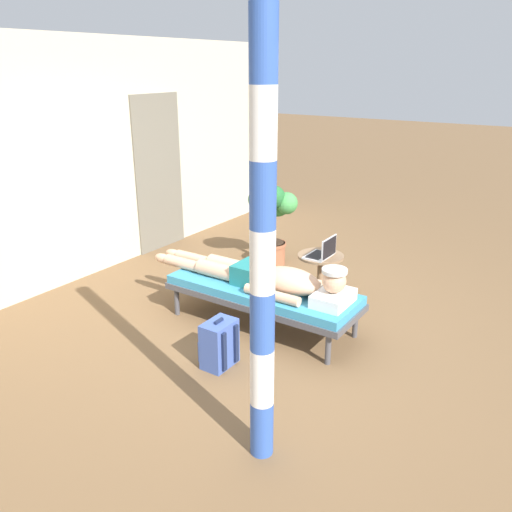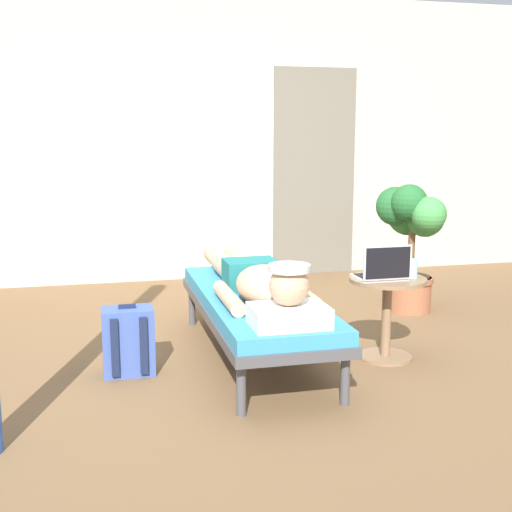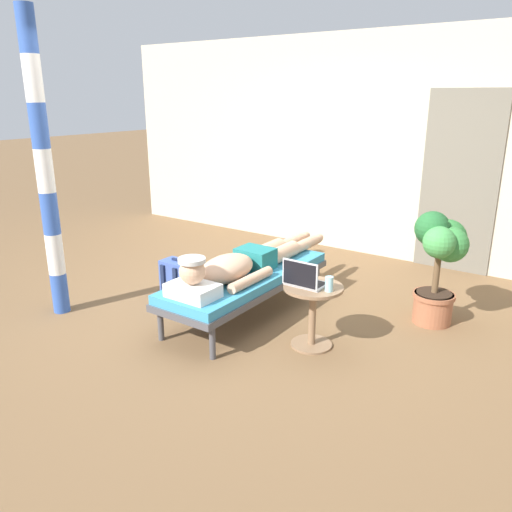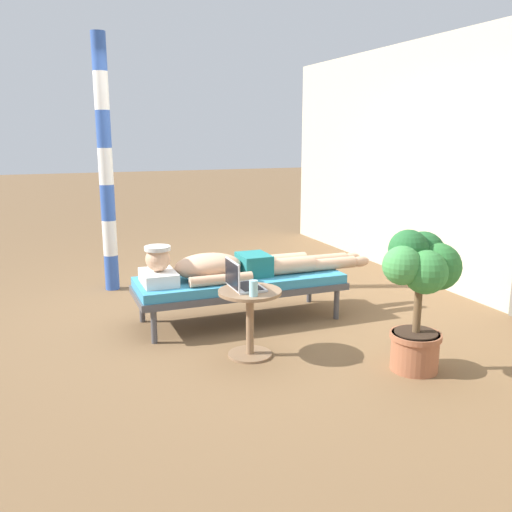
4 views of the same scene
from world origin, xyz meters
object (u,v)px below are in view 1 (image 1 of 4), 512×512
(drink_glass, at_px, (330,246))
(porch_post, at_px, (263,261))
(lounge_chair, at_px, (262,292))
(laptop, at_px, (323,252))
(backpack, at_px, (219,344))
(side_table, at_px, (320,270))
(person_reclining, at_px, (268,277))
(potted_plant, at_px, (271,213))

(drink_glass, xyz_separation_m, porch_post, (-2.43, -0.73, 0.75))
(lounge_chair, bearing_deg, drink_glass, -13.67)
(laptop, bearing_deg, backpack, 173.89)
(side_table, height_order, drink_glass, drink_glass)
(drink_glass, relative_size, porch_post, 0.04)
(lounge_chair, height_order, person_reclining, person_reclining)
(side_table, distance_m, potted_plant, 1.27)
(person_reclining, bearing_deg, side_table, -9.85)
(person_reclining, distance_m, potted_plant, 1.73)
(drink_glass, xyz_separation_m, backpack, (-1.75, 0.14, -0.39))
(person_reclining, xyz_separation_m, laptop, (0.74, -0.19, 0.06))
(lounge_chair, distance_m, side_table, 0.83)
(person_reclining, xyz_separation_m, side_table, (0.80, -0.14, -0.16))
(backpack, xyz_separation_m, porch_post, (-0.68, -0.87, 1.14))
(laptop, height_order, potted_plant, potted_plant)
(backpack, bearing_deg, side_table, -4.07)
(potted_plant, bearing_deg, side_table, -123.07)
(laptop, distance_m, drink_glass, 0.21)
(person_reclining, distance_m, laptop, 0.77)
(laptop, height_order, porch_post, porch_post)
(potted_plant, bearing_deg, drink_glass, -116.21)
(potted_plant, height_order, porch_post, porch_post)
(porch_post, bearing_deg, potted_plant, 31.17)
(lounge_chair, height_order, drink_glass, drink_glass)
(backpack, bearing_deg, lounge_chair, 6.46)
(lounge_chair, height_order, side_table, side_table)
(lounge_chair, xyz_separation_m, backpack, (-0.80, -0.09, -0.15))
(lounge_chair, bearing_deg, person_reclining, -90.00)
(lounge_chair, distance_m, person_reclining, 0.19)
(side_table, bearing_deg, drink_glass, -10.40)
(lounge_chair, relative_size, side_table, 3.60)
(backpack, bearing_deg, laptop, -6.11)
(laptop, relative_size, potted_plant, 0.30)
(side_table, height_order, porch_post, porch_post)
(side_table, distance_m, porch_post, 2.60)
(side_table, xyz_separation_m, potted_plant, (0.67, 1.03, 0.31))
(side_table, xyz_separation_m, backpack, (-1.60, 0.11, -0.16))
(lounge_chair, relative_size, potted_plant, 1.84)
(person_reclining, relative_size, porch_post, 0.81)
(drink_glass, distance_m, potted_plant, 1.18)
(lounge_chair, relative_size, person_reclining, 0.87)
(person_reclining, xyz_separation_m, porch_post, (-1.48, -0.90, 0.82))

